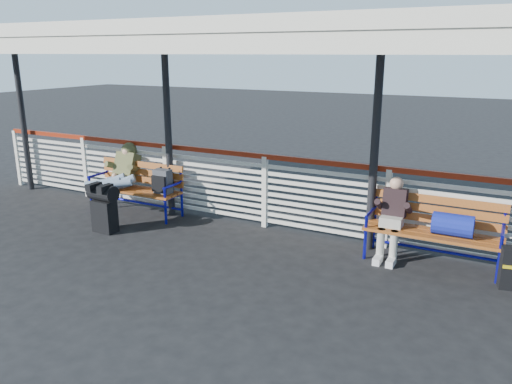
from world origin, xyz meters
The scene contains 8 objects.
ground centered at (0.00, 0.00, 0.00)m, with size 60.00×60.00×0.00m, color black.
fence centered at (0.00, 1.90, 0.66)m, with size 12.08×0.08×1.24m.
canopy centered at (0.00, 0.87, 3.04)m, with size 12.60×3.60×3.16m.
luggage_stack centered at (-2.20, 0.50, 0.43)m, with size 0.49×0.29×0.79m.
bench_left centered at (-2.23, 1.53, 0.58)m, with size 1.80×0.56×0.92m.
bench_right centered at (2.80, 1.61, 0.58)m, with size 1.80×0.56×0.92m.
traveler_man centered at (-2.54, 1.18, 0.69)m, with size 0.94×1.64×0.77m.
companion_person centered at (2.15, 1.57, 0.60)m, with size 0.32×0.66×1.15m.
Camera 1 is at (3.49, -5.18, 2.82)m, focal length 35.00 mm.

